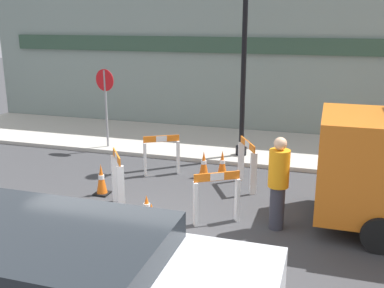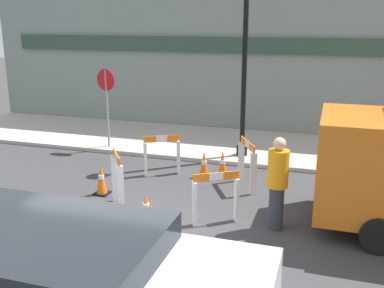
% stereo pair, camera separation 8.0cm
% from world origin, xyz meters
% --- Properties ---
extents(ground_plane, '(60.00, 60.00, 0.00)m').
position_xyz_m(ground_plane, '(0.00, 0.00, 0.00)').
color(ground_plane, '#38383A').
extents(sidewalk_slab, '(18.00, 3.53, 0.11)m').
position_xyz_m(sidewalk_slab, '(0.00, 6.26, 0.05)').
color(sidewalk_slab, '#ADA89E').
rests_on(sidewalk_slab, ground_plane).
extents(storefront_facade, '(18.00, 0.22, 5.50)m').
position_xyz_m(storefront_facade, '(0.00, 8.10, 2.75)').
color(storefront_facade, gray).
rests_on(storefront_facade, ground_plane).
extents(streetlamp_post, '(0.44, 0.44, 5.80)m').
position_xyz_m(streetlamp_post, '(0.71, 5.17, 3.80)').
color(streetlamp_post, black).
rests_on(streetlamp_post, sidewalk_slab).
extents(stop_sign, '(0.59, 0.14, 2.18)m').
position_xyz_m(stop_sign, '(-3.07, 4.87, 1.57)').
color(stop_sign, gray).
rests_on(stop_sign, sidewalk_slab).
extents(barricade_0, '(0.56, 0.88, 1.06)m').
position_xyz_m(barricade_0, '(1.23, 3.12, 0.58)').
color(barricade_0, white).
rests_on(barricade_0, ground_plane).
extents(barricade_1, '(0.81, 0.54, 0.97)m').
position_xyz_m(barricade_1, '(-0.85, 3.34, 0.52)').
color(barricade_1, white).
rests_on(barricade_1, ground_plane).
extents(barricade_2, '(0.56, 0.73, 1.13)m').
position_xyz_m(barricade_2, '(-0.97, 1.26, 0.60)').
color(barricade_2, white).
rests_on(barricade_2, ground_plane).
extents(barricade_3, '(0.79, 0.56, 0.98)m').
position_xyz_m(barricade_3, '(1.04, 1.16, 0.53)').
color(barricade_3, white).
rests_on(barricade_3, ground_plane).
extents(traffic_cone_0, '(0.30, 0.30, 0.64)m').
position_xyz_m(traffic_cone_0, '(0.56, 3.63, 0.31)').
color(traffic_cone_0, black).
rests_on(traffic_cone_0, ground_plane).
extents(traffic_cone_1, '(0.30, 0.30, 0.47)m').
position_xyz_m(traffic_cone_1, '(-0.02, 0.65, 0.22)').
color(traffic_cone_1, black).
rests_on(traffic_cone_1, ground_plane).
extents(traffic_cone_2, '(0.30, 0.30, 0.47)m').
position_xyz_m(traffic_cone_2, '(-0.24, 0.96, 0.22)').
color(traffic_cone_2, black).
rests_on(traffic_cone_2, ground_plane).
extents(traffic_cone_3, '(0.30, 0.30, 0.63)m').
position_xyz_m(traffic_cone_3, '(0.15, 3.48, 0.31)').
color(traffic_cone_3, black).
rests_on(traffic_cone_3, ground_plane).
extents(traffic_cone_4, '(0.30, 0.30, 0.68)m').
position_xyz_m(traffic_cone_4, '(-1.62, 1.79, 0.33)').
color(traffic_cone_4, black).
rests_on(traffic_cone_4, ground_plane).
extents(person_worker, '(0.48, 0.48, 1.68)m').
position_xyz_m(person_worker, '(2.11, 1.27, 0.90)').
color(person_worker, '#33333D').
rests_on(person_worker, ground_plane).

